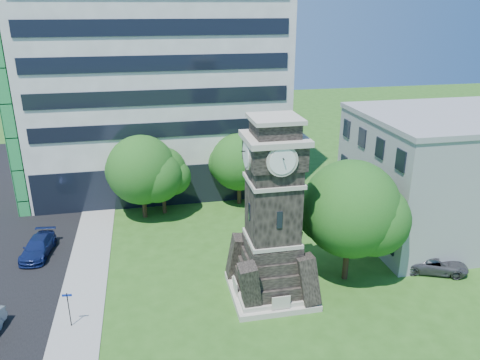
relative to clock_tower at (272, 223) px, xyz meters
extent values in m
plane|color=#295518|center=(-3.00, -2.00, -5.28)|extent=(160.00, 160.00, 0.00)
cube|color=gray|center=(-12.50, 3.00, -5.25)|extent=(3.00, 70.00, 0.06)
cube|color=#B5AF9E|center=(0.00, 0.00, -5.08)|extent=(5.40, 5.40, 0.40)
cube|color=#B5AF9E|center=(0.00, 0.00, -4.73)|extent=(4.80, 4.80, 0.30)
cube|color=black|center=(0.00, 0.00, 1.92)|extent=(3.00, 3.00, 6.40)
cube|color=#B5AF9E|center=(0.00, 0.00, -1.08)|extent=(3.25, 3.25, 0.25)
cube|color=#B5AF9E|center=(0.00, 0.00, 2.92)|extent=(3.25, 3.25, 0.25)
cube|color=black|center=(0.00, -1.52, 0.92)|extent=(0.35, 0.08, 1.10)
cube|color=black|center=(0.00, 0.00, 4.72)|extent=(3.30, 3.30, 1.60)
cube|color=#B5AF9E|center=(0.00, 0.00, 5.62)|extent=(3.70, 3.70, 0.35)
cylinder|color=white|center=(0.00, -1.77, 4.72)|extent=(1.56, 0.06, 1.56)
cylinder|color=white|center=(-1.77, 0.00, 4.72)|extent=(0.06, 1.56, 1.56)
cube|color=black|center=(0.00, 0.00, 6.22)|extent=(2.60, 2.60, 0.90)
cube|color=#B5AF9E|center=(0.00, 0.00, 6.82)|extent=(3.00, 3.00, 0.25)
cube|color=white|center=(-6.00, 24.00, 8.72)|extent=(25.00, 15.00, 28.00)
cube|color=black|center=(-6.00, 16.80, -3.28)|extent=(24.50, 0.80, 4.00)
cube|color=gray|center=(17.00, 6.00, -0.28)|extent=(15.00, 12.00, 10.00)
cube|color=gray|center=(17.00, 6.00, 4.92)|extent=(15.20, 12.20, 0.40)
imported|color=#121F52|center=(-16.45, 8.73, -4.60)|extent=(2.43, 4.86, 1.35)
imported|color=#424246|center=(12.50, 0.30, -4.63)|extent=(5.11, 3.73, 1.29)
cube|color=black|center=(-1.30, -1.63, -4.93)|extent=(0.06, 0.45, 0.70)
cube|color=black|center=(0.40, -1.63, -4.93)|extent=(0.06, 0.45, 0.70)
cube|color=black|center=(-0.45, -1.63, -4.83)|extent=(1.80, 0.48, 0.04)
cube|color=black|center=(-0.45, -1.41, -4.55)|extent=(1.80, 0.04, 0.40)
cylinder|color=black|center=(-12.83, -0.96, -4.10)|extent=(0.06, 0.06, 2.37)
cube|color=navy|center=(-12.83, -0.96, -3.05)|extent=(0.57, 0.04, 0.14)
cylinder|color=#332114|center=(-8.17, 14.19, -3.94)|extent=(0.41, 0.41, 2.68)
sphere|color=#2A641D|center=(-8.17, 14.19, -0.66)|extent=(6.24, 6.24, 6.24)
sphere|color=#2A641D|center=(-6.92, 13.57, -1.18)|extent=(4.68, 4.68, 4.68)
sphere|color=#2A641D|center=(-9.26, 14.97, -0.96)|extent=(4.37, 4.37, 4.37)
cylinder|color=#332114|center=(-6.35, 14.72, -4.07)|extent=(0.34, 0.34, 2.43)
sphere|color=#366B1F|center=(-6.35, 14.72, -1.10)|extent=(4.46, 4.46, 4.46)
sphere|color=#366B1F|center=(-5.46, 14.27, -1.57)|extent=(3.35, 3.35, 3.35)
sphere|color=#366B1F|center=(-7.13, 15.28, -1.37)|extent=(3.12, 3.12, 3.12)
cylinder|color=#332114|center=(0.99, 15.52, -4.03)|extent=(0.39, 0.39, 2.51)
sphere|color=#1C5619|center=(0.99, 15.52, -0.97)|extent=(5.49, 5.49, 5.49)
sphere|color=#1C5619|center=(2.09, 14.97, -1.45)|extent=(4.12, 4.12, 4.12)
sphere|color=#1C5619|center=(0.03, 16.21, -1.24)|extent=(3.84, 3.84, 3.84)
cylinder|color=#332114|center=(5.68, 0.72, -3.70)|extent=(0.41, 0.41, 3.17)
sphere|color=#28651E|center=(5.68, 0.72, 0.17)|extent=(6.71, 6.71, 6.71)
sphere|color=#28651E|center=(7.03, 0.05, -0.44)|extent=(5.03, 5.03, 5.03)
sphere|color=#28651E|center=(4.51, 1.56, -0.18)|extent=(4.70, 4.70, 4.70)
camera|label=1|loc=(-7.52, -26.13, 13.08)|focal=35.00mm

